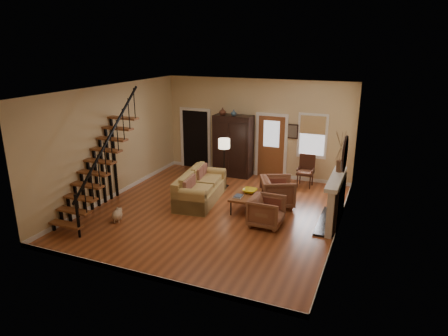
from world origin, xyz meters
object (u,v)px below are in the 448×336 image
at_px(armoire, 233,146).
at_px(sofa, 201,187).
at_px(floor_lamp, 224,163).
at_px(armchair_left, 267,211).
at_px(side_chair, 305,171).
at_px(coffee_table, 246,202).
at_px(armchair_right, 278,192).

bearing_deg(armoire, sofa, -90.16).
bearing_deg(floor_lamp, armchair_left, -46.81).
distance_m(floor_lamp, side_chair, 2.60).
distance_m(armchair_left, floor_lamp, 3.05).
relative_size(coffee_table, armchair_right, 1.28).
relative_size(sofa, armchair_left, 2.67).
bearing_deg(armchair_right, coffee_table, 104.27).
xyz_separation_m(sofa, floor_lamp, (0.18, 1.35, 0.38)).
xyz_separation_m(coffee_table, armchair_left, (0.81, -0.76, 0.15)).
distance_m(sofa, floor_lamp, 1.42).
bearing_deg(armchair_right, side_chair, -36.36).
relative_size(armchair_left, side_chair, 0.81).
bearing_deg(armoire, side_chair, -4.48).
xyz_separation_m(sofa, coffee_table, (1.43, -0.09, -0.19)).
xyz_separation_m(sofa, armchair_right, (2.16, 0.49, 0.01)).
relative_size(sofa, coffee_table, 1.88).
bearing_deg(floor_lamp, coffee_table, -49.00).
xyz_separation_m(coffee_table, armchair_right, (0.73, 0.58, 0.19)).
bearing_deg(coffee_table, floor_lamp, 131.00).
height_order(armchair_left, side_chair, side_chair).
distance_m(coffee_table, side_chair, 2.72).
relative_size(sofa, side_chair, 2.17).
bearing_deg(coffee_table, armchair_left, -43.01).
bearing_deg(armoire, floor_lamp, -82.12).
relative_size(sofa, armchair_right, 2.41).
relative_size(armchair_left, floor_lamp, 0.53).
bearing_deg(floor_lamp, side_chair, 23.15).
bearing_deg(side_chair, floor_lamp, -156.85).
bearing_deg(side_chair, armchair_right, -101.94).
distance_m(armoire, floor_lamp, 1.26).
relative_size(armoire, armchair_left, 2.54).
bearing_deg(sofa, armchair_left, -28.04).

